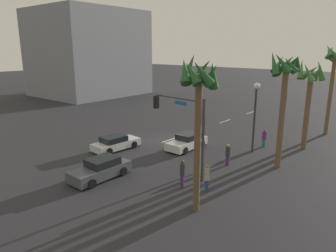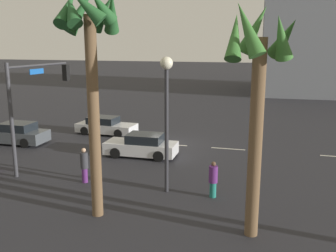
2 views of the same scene
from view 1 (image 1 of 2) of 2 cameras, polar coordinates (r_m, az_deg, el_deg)
ground_plane at (r=30.91m, az=-0.01°, el=-2.69°), size 220.00×220.00×0.00m
lane_stripe_0 at (r=45.66m, az=14.96°, el=2.39°), size 2.29×0.14×0.01m
lane_stripe_1 at (r=39.61m, az=10.47°, el=0.87°), size 2.56×0.14×0.01m
lane_stripe_2 at (r=34.02m, az=4.55°, el=-1.13°), size 2.18×0.14×0.01m
lane_stripe_3 at (r=31.08m, az=0.28°, el=-2.58°), size 2.31×0.14×0.01m
car_0 at (r=28.44m, az=-9.66°, el=-3.13°), size 4.54×2.09×1.30m
car_1 at (r=28.39m, az=3.55°, el=-2.91°), size 4.33×1.92×1.39m
car_2 at (r=22.55m, az=-12.35°, el=-7.79°), size 4.45×2.00×1.44m
traffic_signal at (r=21.78m, az=3.01°, el=0.85°), size 0.73×5.08×5.80m
streetlamp at (r=27.46m, az=15.87°, el=3.88°), size 0.56×0.56×6.16m
pedestrian_0 at (r=30.12m, az=17.35°, el=-2.11°), size 0.52×0.52×1.65m
pedestrian_1 at (r=20.17m, az=7.22°, el=-9.35°), size 0.39×0.39×1.80m
pedestrian_2 at (r=24.71m, az=10.99°, el=-5.12°), size 0.42×0.42×1.75m
pedestrian_3 at (r=20.60m, az=2.65°, el=-8.58°), size 0.44×0.44×1.89m
palm_tree_0 at (r=29.90m, az=24.73°, el=6.63°), size 2.47×2.58×8.10m
palm_tree_1 at (r=36.13m, az=28.36°, el=9.65°), size 2.46×2.44×9.40m
palm_tree_2 at (r=24.12m, az=20.65°, el=7.74°), size 2.68×2.52×8.88m
palm_tree_3 at (r=16.21m, az=5.65°, el=6.33°), size 2.47×2.36×8.79m
building_0 at (r=63.89m, az=-14.46°, el=12.91°), size 19.11×17.31×16.02m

